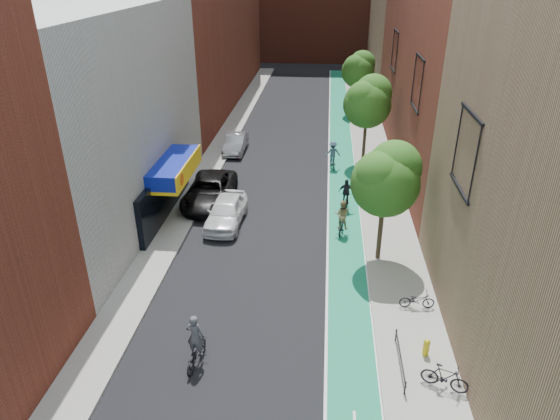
% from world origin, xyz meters
% --- Properties ---
extents(ground, '(160.00, 160.00, 0.00)m').
position_xyz_m(ground, '(0.00, 0.00, 0.00)').
color(ground, black).
rests_on(ground, ground).
extents(bike_lane, '(2.00, 68.00, 0.01)m').
position_xyz_m(bike_lane, '(4.00, 26.00, 0.01)').
color(bike_lane, '#167E56').
rests_on(bike_lane, ground).
extents(sidewalk_left, '(2.00, 68.00, 0.15)m').
position_xyz_m(sidewalk_left, '(-6.00, 26.00, 0.07)').
color(sidewalk_left, gray).
rests_on(sidewalk_left, ground).
extents(sidewalk_right, '(3.00, 68.00, 0.15)m').
position_xyz_m(sidewalk_right, '(6.50, 26.00, 0.07)').
color(sidewalk_right, gray).
rests_on(sidewalk_right, ground).
extents(building_left_white, '(8.00, 20.00, 12.00)m').
position_xyz_m(building_left_white, '(-11.00, 14.00, 6.00)').
color(building_left_white, silver).
rests_on(building_left_white, ground).
extents(building_right_mid_red, '(8.00, 28.00, 22.00)m').
position_xyz_m(building_right_mid_red, '(12.00, 26.00, 11.00)').
color(building_right_mid_red, maroon).
rests_on(building_right_mid_red, ground).
extents(building_right_far_tan, '(8.00, 20.00, 18.00)m').
position_xyz_m(building_right_far_tan, '(12.00, 50.00, 9.00)').
color(building_right_far_tan, '#8C6B4C').
rests_on(building_right_far_tan, ground).
extents(tree_near, '(3.40, 3.36, 6.42)m').
position_xyz_m(tree_near, '(5.65, 10.02, 4.66)').
color(tree_near, '#332619').
rests_on(tree_near, ground).
extents(tree_mid, '(3.55, 3.53, 6.74)m').
position_xyz_m(tree_mid, '(5.65, 24.02, 4.89)').
color(tree_mid, '#332619').
rests_on(tree_mid, ground).
extents(tree_far, '(3.30, 3.25, 6.21)m').
position_xyz_m(tree_far, '(5.65, 38.02, 4.50)').
color(tree_far, '#332619').
rests_on(tree_far, ground).
extents(parked_car_white, '(2.08, 4.87, 1.64)m').
position_xyz_m(parked_car_white, '(-3.00, 13.24, 0.82)').
color(parked_car_white, white).
rests_on(parked_car_white, ground).
extents(parked_car_black, '(2.78, 6.04, 1.68)m').
position_xyz_m(parked_car_black, '(-4.60, 15.97, 0.84)').
color(parked_car_black, black).
rests_on(parked_car_black, ground).
extents(parked_car_silver, '(1.53, 4.37, 1.44)m').
position_xyz_m(parked_car_silver, '(-4.60, 25.62, 0.72)').
color(parked_car_silver, gray).
rests_on(parked_car_silver, ground).
extents(cyclist_lead, '(0.88, 1.92, 2.22)m').
position_xyz_m(cyclist_lead, '(-2.01, 1.80, 0.75)').
color(cyclist_lead, black).
rests_on(cyclist_lead, ground).
extents(cyclist_lane_near, '(0.93, 1.56, 2.06)m').
position_xyz_m(cyclist_lane_near, '(3.74, 12.65, 0.91)').
color(cyclist_lane_near, black).
rests_on(cyclist_lane_near, ground).
extents(cyclist_lane_mid, '(1.02, 1.78, 2.02)m').
position_xyz_m(cyclist_lane_mid, '(4.08, 15.79, 0.76)').
color(cyclist_lane_mid, black).
rests_on(cyclist_lane_mid, ground).
extents(cyclist_lane_far, '(1.24, 1.53, 2.09)m').
position_xyz_m(cyclist_lane_far, '(3.25, 22.74, 0.98)').
color(cyclist_lane_far, black).
rests_on(cyclist_lane_far, ground).
extents(parked_bike_mid, '(1.77, 1.06, 1.03)m').
position_xyz_m(parked_bike_mid, '(7.24, 1.22, 0.66)').
color(parked_bike_mid, black).
rests_on(parked_bike_mid, sidewalk_right).
extents(parked_bike_far, '(1.57, 0.60, 0.82)m').
position_xyz_m(parked_bike_far, '(6.97, 5.91, 0.56)').
color(parked_bike_far, black).
rests_on(parked_bike_far, sidewalk_right).
extents(fire_hydrant, '(0.26, 0.26, 0.75)m').
position_xyz_m(fire_hydrant, '(6.87, 2.90, 0.55)').
color(fire_hydrant, gold).
rests_on(fire_hydrant, sidewalk_right).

